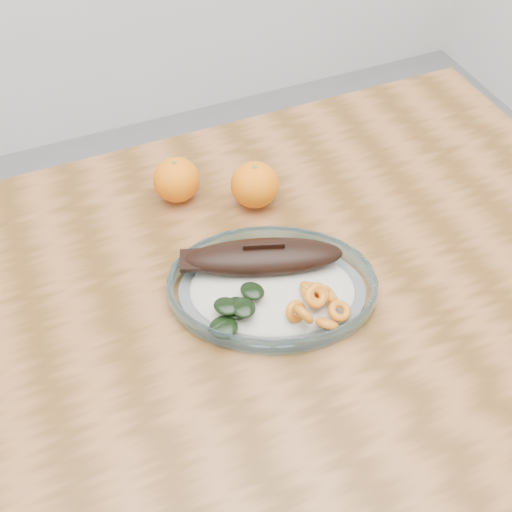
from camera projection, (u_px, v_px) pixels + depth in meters
name	position (u px, v px, depth m)	size (l,w,h in m)	color
ground	(260.00, 495.00, 1.49)	(3.00, 3.00, 0.00)	slate
dining_table	(262.00, 332.00, 1.00)	(1.20, 0.80, 0.75)	brown
plated_meal	(272.00, 285.00, 0.92)	(0.70, 0.70, 0.08)	white
orange_left	(176.00, 180.00, 1.04)	(0.08, 0.08, 0.08)	orange
orange_right	(255.00, 185.00, 1.03)	(0.08, 0.08, 0.08)	orange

